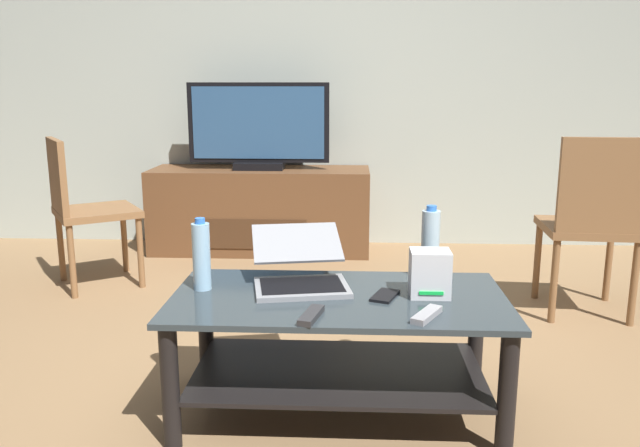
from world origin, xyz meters
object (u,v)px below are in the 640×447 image
soundbar_remote (427,315)px  media_cabinet (261,210)px  water_bottle_far (201,256)px  cell_phone (385,296)px  water_bottle_near (430,244)px  coffee_table (338,333)px  television (259,128)px  side_chair (82,204)px  laptop (300,269)px  dining_chair (593,218)px  tv_remote (311,315)px  router_box (430,273)px

soundbar_remote → media_cabinet: bearing=138.7°
media_cabinet → water_bottle_far: 2.28m
cell_phone → soundbar_remote: (0.12, -0.20, 0.01)m
water_bottle_near → cell_phone: 0.33m
water_bottle_near → water_bottle_far: (-0.84, -0.18, -0.01)m
coffee_table → cell_phone: bearing=-2.2°
water_bottle_near → soundbar_remote: size_ratio=1.76×
water_bottle_near → coffee_table: bearing=-146.0°
television → coffee_table: bearing=-75.2°
side_chair → laptop: (1.37, -1.29, 0.01)m
dining_chair → water_bottle_far: dining_chair is taller
dining_chair → tv_remote: dining_chair is taller
dining_chair → water_bottle_near: (-0.91, -0.81, 0.06)m
side_chair → water_bottle_near: bearing=-32.5°
water_bottle_far → soundbar_remote: bearing=-18.1°
media_cabinet → laptop: (0.46, -2.18, 0.21)m
water_bottle_near → tv_remote: (-0.43, -0.46, -0.12)m
coffee_table → cell_phone: (0.16, -0.01, 0.15)m
media_cabinet → water_bottle_far: (0.11, -2.26, 0.28)m
water_bottle_near → cell_phone: bearing=-127.3°
media_cabinet → water_bottle_near: water_bottle_near is taller
cell_phone → laptop: bearing=177.4°
media_cabinet → router_box: size_ratio=9.44×
side_chair → soundbar_remote: (1.80, -1.62, -0.04)m
water_bottle_near → water_bottle_far: size_ratio=1.07×
laptop → tv_remote: size_ratio=2.93×
television → side_chair: 1.32m
side_chair → tv_remote: size_ratio=5.48×
coffee_table → soundbar_remote: (0.28, -0.20, 0.15)m
media_cabinet → tv_remote: bearing=-78.4°
television → cell_phone: (0.77, -2.29, -0.43)m
laptop → router_box: (0.47, -0.11, 0.02)m
router_box → tv_remote: bearing=-148.8°
router_box → water_bottle_far: 0.81m
television → dining_chair: (1.86, -1.24, -0.36)m
router_box → soundbar_remote: bearing=-98.6°
router_box → cell_phone: size_ratio=1.17×
television → dining_chair: size_ratio=1.05×
television → soundbar_remote: 2.68m
water_bottle_far → soundbar_remote: size_ratio=1.65×
side_chair → laptop: side_chair is taller
laptop → water_bottle_far: water_bottle_far is taller
water_bottle_far → television: bearing=92.8°
side_chair → media_cabinet: bearing=44.2°
coffee_table → media_cabinet: 2.39m
laptop → water_bottle_near: bearing=12.2°
side_chair → water_bottle_far: size_ratio=3.33×
coffee_table → soundbar_remote: bearing=-35.5°
media_cabinet → router_box: 2.48m
side_chair → router_box: 2.31m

